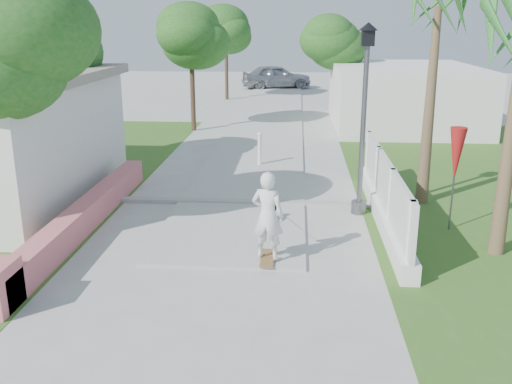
# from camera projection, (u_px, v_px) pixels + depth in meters

# --- Properties ---
(ground) EXTENTS (90.00, 90.00, 0.00)m
(ground) POSITION_uv_depth(u_px,v_px,m) (203.00, 324.00, 8.74)
(ground) COLOR #B7B7B2
(ground) RESTS_ON ground
(path_strip) EXTENTS (3.20, 36.00, 0.06)m
(path_strip) POSITION_uv_depth(u_px,v_px,m) (269.00, 115.00, 27.84)
(path_strip) COLOR #B7B7B2
(path_strip) RESTS_ON ground
(curb) EXTENTS (6.50, 0.25, 0.10)m
(curb) POSITION_uv_depth(u_px,v_px,m) (241.00, 202.00, 14.46)
(curb) COLOR #999993
(curb) RESTS_ON ground
(grass_left) EXTENTS (8.00, 20.00, 0.01)m
(grass_left) POSITION_uv_depth(u_px,v_px,m) (13.00, 178.00, 16.87)
(grass_left) COLOR #3A6620
(grass_left) RESTS_ON ground
(grass_right) EXTENTS (8.00, 20.00, 0.01)m
(grass_right) POSITION_uv_depth(u_px,v_px,m) (498.00, 187.00, 15.90)
(grass_right) COLOR #3A6620
(grass_right) RESTS_ON ground
(pink_wall) EXTENTS (0.45, 8.20, 0.80)m
(pink_wall) POSITION_uv_depth(u_px,v_px,m) (78.00, 222.00, 12.28)
(pink_wall) COLOR #CA676B
(pink_wall) RESTS_ON ground
(lattice_fence) EXTENTS (0.35, 7.00, 1.50)m
(lattice_fence) POSITION_uv_depth(u_px,v_px,m) (384.00, 198.00, 13.13)
(lattice_fence) COLOR white
(lattice_fence) RESTS_ON ground
(building_right) EXTENTS (6.00, 8.00, 2.60)m
(building_right) POSITION_uv_depth(u_px,v_px,m) (403.00, 96.00, 25.15)
(building_right) COLOR silver
(building_right) RESTS_ON ground
(street_lamp) EXTENTS (0.44, 0.44, 4.44)m
(street_lamp) POSITION_uv_depth(u_px,v_px,m) (364.00, 113.00, 13.10)
(street_lamp) COLOR #59595E
(street_lamp) RESTS_ON ground
(bollard) EXTENTS (0.14, 0.14, 1.09)m
(bollard) POSITION_uv_depth(u_px,v_px,m) (260.00, 148.00, 18.11)
(bollard) COLOR white
(bollard) RESTS_ON ground
(patio_umbrella) EXTENTS (0.36, 0.36, 2.30)m
(patio_umbrella) POSITION_uv_depth(u_px,v_px,m) (456.00, 156.00, 12.22)
(patio_umbrella) COLOR #59595E
(patio_umbrella) RESTS_ON ground
(tree_left_mid) EXTENTS (3.20, 3.20, 4.85)m
(tree_left_mid) POSITION_uv_depth(u_px,v_px,m) (57.00, 56.00, 16.22)
(tree_left_mid) COLOR #4C3826
(tree_left_mid) RESTS_ON ground
(tree_path_left) EXTENTS (3.40, 3.40, 5.23)m
(tree_path_left) POSITION_uv_depth(u_px,v_px,m) (191.00, 37.00, 23.11)
(tree_path_left) COLOR #4C3826
(tree_path_left) RESTS_ON ground
(tree_path_right) EXTENTS (3.00, 3.00, 4.79)m
(tree_path_right) POSITION_uv_depth(u_px,v_px,m) (338.00, 42.00, 26.60)
(tree_path_right) COLOR #4C3826
(tree_path_right) RESTS_ON ground
(tree_path_far) EXTENTS (3.20, 3.20, 5.17)m
(tree_path_far) POSITION_uv_depth(u_px,v_px,m) (226.00, 33.00, 32.65)
(tree_path_far) COLOR #4C3826
(tree_path_far) RESTS_ON ground
(palm_far) EXTENTS (1.80, 1.80, 5.30)m
(palm_far) POSITION_uv_depth(u_px,v_px,m) (437.00, 20.00, 13.34)
(palm_far) COLOR brown
(palm_far) RESTS_ON ground
(skateboarder) EXTENTS (0.71, 2.88, 1.81)m
(skateboarder) POSITION_uv_depth(u_px,v_px,m) (265.00, 211.00, 11.28)
(skateboarder) COLOR brown
(skateboarder) RESTS_ON ground
(dog) EXTENTS (0.39, 0.62, 0.44)m
(dog) POSITION_uv_depth(u_px,v_px,m) (270.00, 214.00, 13.03)
(dog) COLOR white
(dog) RESTS_ON ground
(parked_car) EXTENTS (5.01, 2.86, 1.60)m
(parked_car) POSITION_uv_depth(u_px,v_px,m) (276.00, 77.00, 39.04)
(parked_car) COLOR #9A9DA1
(parked_car) RESTS_ON ground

